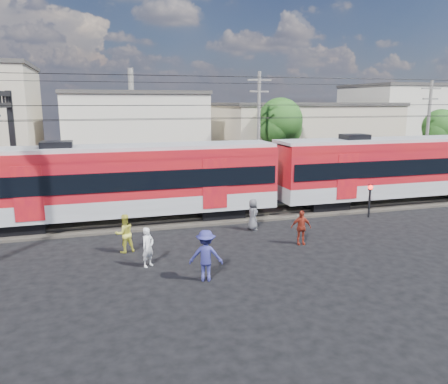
% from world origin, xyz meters
% --- Properties ---
extents(ground, '(120.00, 120.00, 0.00)m').
position_xyz_m(ground, '(0.00, 0.00, 0.00)').
color(ground, black).
rests_on(ground, ground).
extents(track_bed, '(70.00, 3.40, 0.12)m').
position_xyz_m(track_bed, '(0.00, 8.00, 0.06)').
color(track_bed, '#2D2823').
rests_on(track_bed, ground).
extents(rail_near, '(70.00, 0.12, 0.12)m').
position_xyz_m(rail_near, '(0.00, 7.25, 0.18)').
color(rail_near, '#59544C').
rests_on(rail_near, track_bed).
extents(rail_far, '(70.00, 0.12, 0.12)m').
position_xyz_m(rail_far, '(0.00, 8.75, 0.18)').
color(rail_far, '#59544C').
rests_on(rail_far, track_bed).
extents(commuter_train, '(50.30, 3.08, 4.17)m').
position_xyz_m(commuter_train, '(-3.91, 8.00, 2.40)').
color(commuter_train, black).
rests_on(commuter_train, ground).
extents(catenary, '(70.00, 9.30, 7.52)m').
position_xyz_m(catenary, '(-8.65, 8.00, 5.14)').
color(catenary, black).
rests_on(catenary, ground).
extents(building_midwest, '(12.24, 12.24, 7.30)m').
position_xyz_m(building_midwest, '(-2.00, 27.00, 3.66)').
color(building_midwest, beige).
rests_on(building_midwest, ground).
extents(building_mideast, '(16.32, 10.20, 6.30)m').
position_xyz_m(building_mideast, '(14.00, 24.00, 3.16)').
color(building_mideast, '#BEAD91').
rests_on(building_mideast, ground).
extents(building_east, '(10.20, 10.20, 8.30)m').
position_xyz_m(building_east, '(28.00, 28.00, 4.16)').
color(building_east, beige).
rests_on(building_east, ground).
extents(utility_pole_mid, '(1.80, 0.24, 8.50)m').
position_xyz_m(utility_pole_mid, '(6.00, 15.00, 4.53)').
color(utility_pole_mid, slate).
rests_on(utility_pole_mid, ground).
extents(utility_pole_east, '(1.80, 0.24, 8.00)m').
position_xyz_m(utility_pole_east, '(20.00, 14.00, 4.28)').
color(utility_pole_east, slate).
rests_on(utility_pole_east, ground).
extents(tree_near, '(3.82, 3.64, 6.72)m').
position_xyz_m(tree_near, '(9.19, 18.09, 4.66)').
color(tree_near, '#382619').
rests_on(tree_near, ground).
extents(tree_far, '(3.36, 3.12, 5.76)m').
position_xyz_m(tree_far, '(24.19, 17.09, 3.99)').
color(tree_far, '#382619').
rests_on(tree_far, ground).
extents(pedestrian_a, '(0.69, 0.65, 1.58)m').
position_xyz_m(pedestrian_a, '(-3.74, 1.52, 0.79)').
color(pedestrian_a, white).
rests_on(pedestrian_a, ground).
extents(pedestrian_b, '(0.96, 0.83, 1.69)m').
position_xyz_m(pedestrian_b, '(-4.50, 3.47, 0.84)').
color(pedestrian_b, '#D1CE41').
rests_on(pedestrian_b, ground).
extents(pedestrian_c, '(1.38, 1.04, 1.89)m').
position_xyz_m(pedestrian_c, '(-1.89, -0.47, 0.95)').
color(pedestrian_c, navy).
rests_on(pedestrian_c, ground).
extents(pedestrian_d, '(0.98, 0.56, 1.58)m').
position_xyz_m(pedestrian_d, '(3.25, 2.29, 0.79)').
color(pedestrian_d, maroon).
rests_on(pedestrian_d, ground).
extents(pedestrian_e, '(0.60, 0.83, 1.59)m').
position_xyz_m(pedestrian_e, '(1.96, 5.08, 0.79)').
color(pedestrian_e, '#4A4A4E').
rests_on(pedestrian_e, ground).
extents(car_silver, '(4.10, 2.47, 1.31)m').
position_xyz_m(car_silver, '(19.14, 12.83, 0.65)').
color(car_silver, '#A8AAAF').
rests_on(car_silver, ground).
extents(crossing_signal, '(0.28, 0.28, 1.89)m').
position_xyz_m(crossing_signal, '(9.07, 5.53, 1.31)').
color(crossing_signal, black).
rests_on(crossing_signal, ground).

